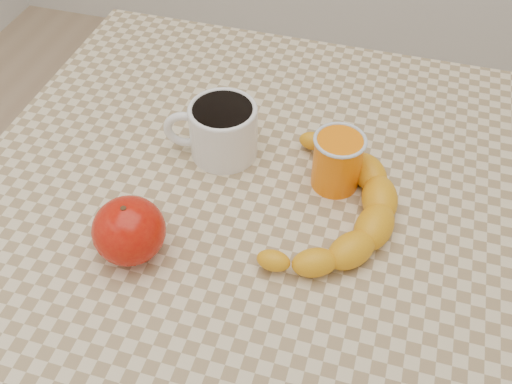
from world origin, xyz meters
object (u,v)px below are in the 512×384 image
(table, at_px, (256,242))
(banana, at_px, (328,204))
(apple, at_px, (129,231))
(orange_juice_glass, at_px, (337,161))
(coffee_mug, at_px, (221,129))

(table, bearing_deg, banana, 2.03)
(table, height_order, apple, apple)
(orange_juice_glass, xyz_separation_m, banana, (0.00, -0.06, -0.02))
(table, relative_size, apple, 7.15)
(table, relative_size, orange_juice_glass, 9.98)
(coffee_mug, height_order, orange_juice_glass, same)
(orange_juice_glass, bearing_deg, table, -145.01)
(coffee_mug, distance_m, orange_juice_glass, 0.17)
(coffee_mug, xyz_separation_m, banana, (0.17, -0.08, -0.02))
(table, height_order, coffee_mug, coffee_mug)
(apple, bearing_deg, table, 44.47)
(orange_juice_glass, bearing_deg, apple, -139.32)
(coffee_mug, xyz_separation_m, orange_juice_glass, (0.17, -0.02, -0.00))
(orange_juice_glass, xyz_separation_m, apple, (-0.21, -0.18, -0.00))
(orange_juice_glass, distance_m, apple, 0.28)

